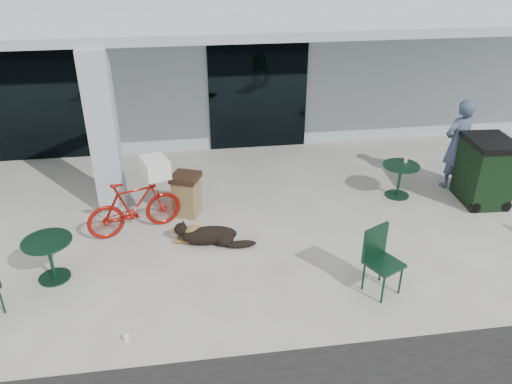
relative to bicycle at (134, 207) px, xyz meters
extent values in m
plane|color=#BAB8AF|center=(0.99, -1.30, -0.51)|extent=(80.00, 80.00, 0.00)
cube|color=#AAB7C0|center=(0.99, 7.20, 1.74)|extent=(22.00, 7.00, 4.50)
cube|color=black|center=(-2.21, 3.68, 0.84)|extent=(2.80, 0.06, 2.70)
cube|color=black|center=(2.79, 3.68, 0.84)|extent=(2.40, 0.06, 2.70)
cube|color=#AAB7C0|center=(-0.51, 1.00, 1.05)|extent=(0.50, 0.50, 3.12)
cube|color=#AAB7C0|center=(0.99, 2.30, 2.70)|extent=(22.00, 2.80, 0.18)
imported|color=maroon|center=(0.00, 0.00, 0.00)|extent=(1.77, 1.03, 1.03)
cube|color=white|center=(0.42, 0.15, 0.68)|extent=(0.58, 0.67, 0.33)
cylinder|color=white|center=(0.03, -2.80, -0.47)|extent=(0.08, 0.08, 0.09)
imported|color=#3E4C68|center=(6.57, 0.90, 0.44)|extent=(0.79, 0.62, 1.92)
cylinder|color=white|center=(5.40, 0.75, 0.23)|extent=(0.08, 0.08, 0.10)
camera|label=1|loc=(1.03, -8.01, 4.39)|focal=35.00mm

